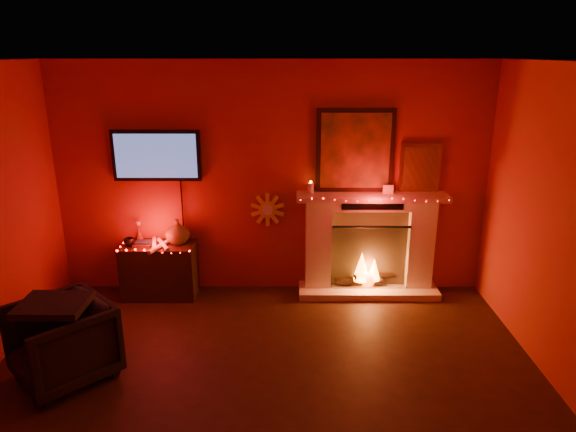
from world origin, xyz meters
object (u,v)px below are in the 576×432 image
object	(u,v)px
sunburst_clock	(267,210)
console_table	(161,266)
fireplace	(369,235)
armchair	(62,342)
tv	(157,156)

from	to	relation	value
sunburst_clock	console_table	size ratio (longest dim) A/B	0.43
sunburst_clock	fireplace	bearing A→B (deg)	-4.37
sunburst_clock	console_table	xyz separation A→B (m)	(-1.25, -0.22, -0.63)
fireplace	sunburst_clock	distance (m)	1.23
fireplace	sunburst_clock	size ratio (longest dim) A/B	5.45
sunburst_clock	console_table	bearing A→B (deg)	-170.19
sunburst_clock	console_table	distance (m)	1.41
armchair	sunburst_clock	bearing A→B (deg)	92.61
console_table	armchair	bearing A→B (deg)	-106.34
sunburst_clock	armchair	xyz separation A→B (m)	(-1.73, -1.84, -0.64)
fireplace	armchair	size ratio (longest dim) A/B	2.78
tv	console_table	size ratio (longest dim) A/B	1.33
fireplace	sunburst_clock	xyz separation A→B (m)	(-1.19, 0.09, 0.28)
console_table	tv	bearing A→B (deg)	89.76
console_table	armchair	distance (m)	1.69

